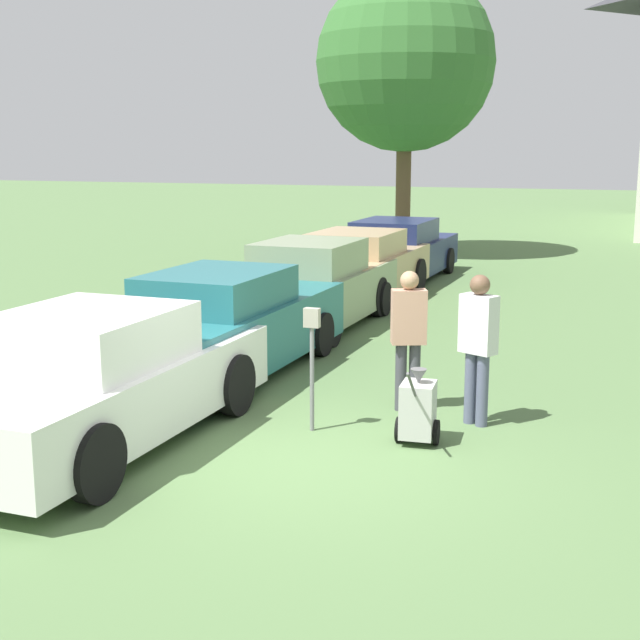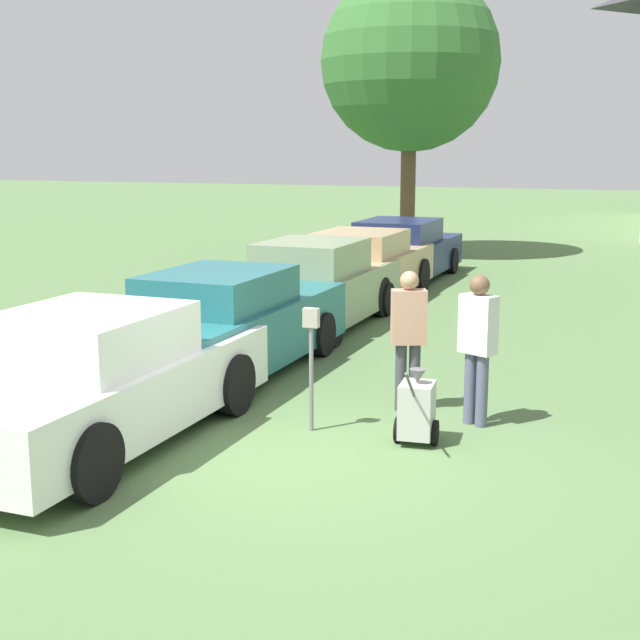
% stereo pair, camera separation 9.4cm
% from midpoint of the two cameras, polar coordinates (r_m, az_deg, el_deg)
% --- Properties ---
extents(ground_plane, '(120.00, 120.00, 0.00)m').
position_cam_midpoint_polar(ground_plane, '(9.38, -1.51, -9.06)').
color(ground_plane, '#517042').
extents(parked_car_white, '(2.12, 4.71, 1.51)m').
position_cam_midpoint_polar(parked_car_white, '(10.03, -14.25, -3.83)').
color(parked_car_white, silver).
rests_on(parked_car_white, ground_plane).
extents(parked_car_teal, '(2.02, 5.16, 1.52)m').
position_cam_midpoint_polar(parked_car_teal, '(12.66, -6.43, -0.41)').
color(parked_car_teal, '#23666B').
rests_on(parked_car_teal, ground_plane).
extents(parked_car_sage, '(2.02, 4.73, 1.57)m').
position_cam_midpoint_polar(parked_car_sage, '(15.99, -0.68, 2.09)').
color(parked_car_sage, gray).
rests_on(parked_car_sage, ground_plane).
extents(parked_car_tan, '(2.06, 4.90, 1.48)m').
position_cam_midpoint_polar(parked_car_tan, '(18.65, 2.34, 3.36)').
color(parked_car_tan, tan).
rests_on(parked_car_tan, ground_plane).
extents(parked_car_navy, '(2.10, 5.18, 1.47)m').
position_cam_midpoint_polar(parked_car_navy, '(21.63, 4.79, 4.34)').
color(parked_car_navy, '#19234C').
rests_on(parked_car_navy, ground_plane).
extents(parking_meter, '(0.18, 0.09, 1.44)m').
position_cam_midpoint_polar(parking_meter, '(10.08, -0.78, -1.70)').
color(parking_meter, slate).
rests_on(parking_meter, ground_plane).
extents(person_worker, '(0.47, 0.36, 1.74)m').
position_cam_midpoint_polar(person_worker, '(10.93, 5.44, -0.74)').
color(person_worker, '#3F3F47').
rests_on(person_worker, ground_plane).
extents(person_supervisor, '(0.47, 0.38, 1.78)m').
position_cam_midpoint_polar(person_supervisor, '(10.45, 9.83, -1.25)').
color(person_supervisor, '#515670').
rests_on(person_supervisor, ground_plane).
extents(equipment_cart, '(0.49, 1.00, 1.00)m').
position_cam_midpoint_polar(equipment_cart, '(9.86, 6.01, -5.71)').
color(equipment_cart, '#B2B2AD').
rests_on(equipment_cart, ground_plane).
extents(shade_tree, '(5.13, 5.13, 8.14)m').
position_cam_midpoint_polar(shade_tree, '(26.54, 5.39, 16.14)').
color(shade_tree, brown).
rests_on(shade_tree, ground_plane).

